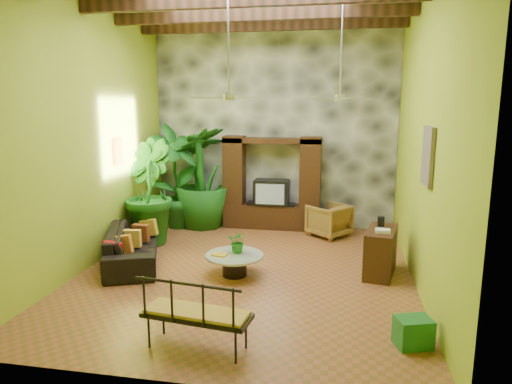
% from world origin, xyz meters
% --- Properties ---
extents(ground, '(7.00, 7.00, 0.00)m').
position_xyz_m(ground, '(0.00, 0.00, 0.00)').
color(ground, brown).
rests_on(ground, ground).
extents(back_wall, '(6.00, 0.02, 5.00)m').
position_xyz_m(back_wall, '(0.00, 3.50, 2.50)').
color(back_wall, '#97AF27').
rests_on(back_wall, ground).
extents(left_wall, '(0.02, 7.00, 5.00)m').
position_xyz_m(left_wall, '(-3.00, 0.00, 2.50)').
color(left_wall, '#97AF27').
rests_on(left_wall, ground).
extents(right_wall, '(0.02, 7.00, 5.00)m').
position_xyz_m(right_wall, '(3.00, 0.00, 2.50)').
color(right_wall, '#97AF27').
rests_on(right_wall, ground).
extents(stone_accent_wall, '(5.98, 0.10, 4.98)m').
position_xyz_m(stone_accent_wall, '(0.00, 3.44, 2.50)').
color(stone_accent_wall, '#33343A').
rests_on(stone_accent_wall, ground).
extents(ceiling_beams, '(5.95, 5.36, 0.22)m').
position_xyz_m(ceiling_beams, '(0.00, 0.00, 4.78)').
color(ceiling_beams, '#3F2114').
rests_on(ceiling_beams, ceiling).
extents(entertainment_center, '(2.40, 0.55, 2.30)m').
position_xyz_m(entertainment_center, '(0.00, 3.14, 0.97)').
color(entertainment_center, black).
rests_on(entertainment_center, ground).
extents(ceiling_fan_front, '(1.28, 1.28, 1.86)m').
position_xyz_m(ceiling_fan_front, '(-0.20, -0.40, 3.40)').
color(ceiling_fan_front, '#ABABB0').
rests_on(ceiling_fan_front, ceiling).
extents(ceiling_fan_back, '(1.28, 1.28, 1.86)m').
position_xyz_m(ceiling_fan_back, '(1.60, 1.20, 3.40)').
color(ceiling_fan_back, '#ABABB0').
rests_on(ceiling_fan_back, ceiling).
extents(wall_art_mask, '(0.06, 0.32, 0.55)m').
position_xyz_m(wall_art_mask, '(-2.96, 1.00, 2.10)').
color(wall_art_mask, gold).
rests_on(wall_art_mask, left_wall).
extents(wall_art_painting, '(0.06, 0.70, 0.90)m').
position_xyz_m(wall_art_painting, '(2.96, -0.60, 2.30)').
color(wall_art_painting, '#275192').
rests_on(wall_art_painting, right_wall).
extents(sofa, '(1.72, 2.52, 0.68)m').
position_xyz_m(sofa, '(-2.30, 0.10, 0.34)').
color(sofa, black).
rests_on(sofa, ground).
extents(wicker_armchair, '(1.17, 1.17, 0.77)m').
position_xyz_m(wicker_armchair, '(1.44, 2.67, 0.38)').
color(wicker_armchair, brown).
rests_on(wicker_armchair, ground).
extents(tall_plant_a, '(1.53, 1.67, 2.62)m').
position_xyz_m(tall_plant_a, '(-2.35, 2.72, 1.31)').
color(tall_plant_a, '#1A6520').
rests_on(tall_plant_a, ground).
extents(tall_plant_b, '(1.61, 1.64, 2.33)m').
position_xyz_m(tall_plant_b, '(-2.54, 1.43, 1.16)').
color(tall_plant_b, '#19611C').
rests_on(tall_plant_b, ground).
extents(tall_plant_c, '(1.91, 1.91, 2.52)m').
position_xyz_m(tall_plant_c, '(-1.75, 2.97, 1.26)').
color(tall_plant_c, '#195C18').
rests_on(tall_plant_c, ground).
extents(coffee_table, '(1.06, 1.06, 0.40)m').
position_xyz_m(coffee_table, '(-0.18, -0.20, 0.26)').
color(coffee_table, black).
rests_on(coffee_table, ground).
extents(centerpiece_plant, '(0.39, 0.35, 0.41)m').
position_xyz_m(centerpiece_plant, '(-0.14, -0.07, 0.60)').
color(centerpiece_plant, '#1D6B1C').
rests_on(centerpiece_plant, coffee_table).
extents(yellow_tray, '(0.29, 0.22, 0.03)m').
position_xyz_m(yellow_tray, '(-0.43, -0.30, 0.41)').
color(yellow_tray, yellow).
rests_on(yellow_tray, coffee_table).
extents(iron_bench, '(1.45, 0.69, 0.57)m').
position_xyz_m(iron_bench, '(-0.08, -2.81, 0.54)').
color(iron_bench, black).
rests_on(iron_bench, ground).
extents(side_console, '(0.68, 1.14, 0.85)m').
position_xyz_m(side_console, '(2.43, 0.35, 0.43)').
color(side_console, '#371D11').
rests_on(side_console, ground).
extents(green_bin, '(0.52, 0.45, 0.39)m').
position_xyz_m(green_bin, '(2.65, -2.19, 0.19)').
color(green_bin, '#1A6525').
rests_on(green_bin, ground).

